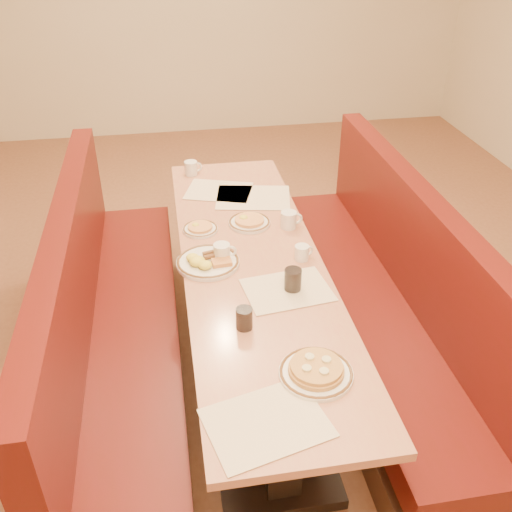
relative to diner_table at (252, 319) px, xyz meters
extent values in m
plane|color=#9E6647|center=(0.00, 0.00, -0.37)|extent=(8.00, 8.00, 0.00)
cube|color=black|center=(0.00, 0.00, -0.34)|extent=(0.55, 1.88, 0.06)
cube|color=black|center=(0.00, 0.00, -0.02)|extent=(0.15, 1.75, 0.71)
cube|color=tan|center=(0.00, 0.00, 0.36)|extent=(0.70, 2.50, 0.04)
cube|color=#4C3326|center=(-0.68, 0.00, -0.27)|extent=(0.55, 2.50, 0.20)
cube|color=#500F0D|center=(-0.68, 0.00, 0.00)|extent=(0.55, 2.50, 0.16)
cube|color=#500F0D|center=(-0.89, 0.00, 0.38)|extent=(0.12, 2.50, 0.60)
cube|color=#4C3326|center=(0.68, 0.00, -0.27)|extent=(0.55, 2.50, 0.20)
cube|color=#500F0D|center=(0.68, 0.00, 0.00)|extent=(0.55, 2.50, 0.16)
cube|color=#500F0D|center=(0.89, 0.00, 0.38)|extent=(0.12, 2.50, 0.60)
cube|color=#F2E2BD|center=(-0.12, -1.04, 0.38)|extent=(0.47, 0.40, 0.00)
cube|color=#F2E2BD|center=(0.12, -0.28, 0.38)|extent=(0.43, 0.34, 0.00)
cube|color=#F2E2BD|center=(-0.07, 0.82, 0.38)|extent=(0.47, 0.40, 0.00)
cube|color=#F2E2BD|center=(0.12, 0.69, 0.38)|extent=(0.50, 0.41, 0.00)
cylinder|color=silver|center=(0.11, -0.84, 0.38)|extent=(0.29, 0.29, 0.02)
torus|color=brown|center=(0.11, -0.84, 0.39)|extent=(0.28, 0.28, 0.01)
cylinder|color=gold|center=(0.11, -0.84, 0.40)|extent=(0.21, 0.21, 0.02)
cylinder|color=gold|center=(0.11, -0.84, 0.42)|extent=(0.20, 0.20, 0.02)
cylinder|color=beige|center=(0.15, -0.83, 0.44)|extent=(0.04, 0.04, 0.01)
cylinder|color=beige|center=(0.09, -0.80, 0.44)|extent=(0.04, 0.04, 0.01)
cylinder|color=beige|center=(0.07, -0.86, 0.44)|extent=(0.04, 0.04, 0.01)
cylinder|color=beige|center=(0.13, -0.89, 0.44)|extent=(0.04, 0.04, 0.01)
cylinder|color=silver|center=(-0.22, 0.00, 0.39)|extent=(0.32, 0.32, 0.02)
torus|color=brown|center=(-0.22, 0.00, 0.40)|extent=(0.31, 0.31, 0.01)
ellipsoid|color=#FFE641|center=(-0.28, -0.02, 0.42)|extent=(0.08, 0.08, 0.04)
ellipsoid|color=#FFE641|center=(-0.24, -0.06, 0.41)|extent=(0.07, 0.07, 0.04)
ellipsoid|color=#FFE641|center=(-0.30, 0.02, 0.41)|extent=(0.06, 0.06, 0.03)
cylinder|color=brown|center=(-0.19, 0.03, 0.41)|extent=(0.12, 0.05, 0.02)
cylinder|color=brown|center=(-0.19, 0.06, 0.41)|extent=(0.12, 0.05, 0.02)
cube|color=#DB8A44|center=(-0.16, -0.04, 0.41)|extent=(0.10, 0.07, 0.02)
cylinder|color=silver|center=(0.05, 0.37, 0.38)|extent=(0.23, 0.23, 0.02)
torus|color=brown|center=(0.05, 0.37, 0.39)|extent=(0.23, 0.23, 0.01)
cylinder|color=#E9A552|center=(0.05, 0.37, 0.40)|extent=(0.16, 0.16, 0.02)
ellipsoid|color=#FFE641|center=(0.02, 0.39, 0.41)|extent=(0.05, 0.05, 0.02)
cylinder|color=silver|center=(-0.23, 0.35, 0.38)|extent=(0.19, 0.19, 0.01)
torus|color=brown|center=(-0.23, 0.35, 0.39)|extent=(0.19, 0.19, 0.01)
cylinder|color=#E9A552|center=(-0.23, 0.35, 0.40)|extent=(0.14, 0.14, 0.01)
ellipsoid|color=#FFE641|center=(-0.26, 0.36, 0.40)|extent=(0.04, 0.04, 0.02)
cylinder|color=silver|center=(0.25, -0.03, 0.41)|extent=(0.07, 0.07, 0.08)
torus|color=silver|center=(0.29, -0.02, 0.41)|extent=(0.06, 0.03, 0.05)
cylinder|color=black|center=(0.25, -0.03, 0.45)|extent=(0.06, 0.06, 0.01)
cylinder|color=silver|center=(-0.15, 0.03, 0.42)|extent=(0.08, 0.08, 0.09)
torus|color=silver|center=(-0.10, 0.03, 0.42)|extent=(0.06, 0.02, 0.06)
cylinder|color=black|center=(-0.15, 0.03, 0.46)|extent=(0.07, 0.07, 0.01)
cylinder|color=silver|center=(0.25, 0.30, 0.42)|extent=(0.09, 0.09, 0.09)
torus|color=silver|center=(0.30, 0.31, 0.42)|extent=(0.07, 0.02, 0.07)
cylinder|color=black|center=(0.25, 0.30, 0.46)|extent=(0.07, 0.07, 0.01)
cylinder|color=silver|center=(-0.23, 1.10, 0.42)|extent=(0.08, 0.08, 0.09)
torus|color=silver|center=(-0.18, 1.11, 0.42)|extent=(0.07, 0.03, 0.06)
cylinder|color=black|center=(-0.23, 1.10, 0.46)|extent=(0.07, 0.07, 0.01)
cylinder|color=black|center=(-0.12, -0.51, 0.42)|extent=(0.07, 0.07, 0.10)
cylinder|color=silver|center=(-0.12, -0.51, 0.43)|extent=(0.07, 0.07, 0.10)
cylinder|color=black|center=(0.15, -0.28, 0.43)|extent=(0.08, 0.08, 0.11)
cylinder|color=silver|center=(0.15, -0.28, 0.43)|extent=(0.08, 0.08, 0.11)
camera|label=1|loc=(-0.38, -2.38, 1.94)|focal=40.00mm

